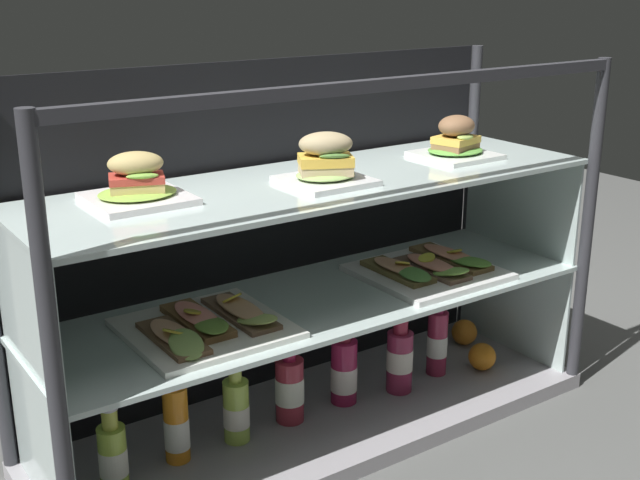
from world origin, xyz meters
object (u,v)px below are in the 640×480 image
(juice_bottle_front_fourth, at_px, (176,425))
(juice_bottle_back_right, at_px, (236,410))
(juice_bottle_front_middle, at_px, (113,455))
(juice_bottle_front_right_end, at_px, (344,371))
(orange_fruit_near_left_post, at_px, (464,332))
(open_sandwich_tray_far_left, at_px, (430,268))
(juice_bottle_front_second, at_px, (438,342))
(juice_bottle_back_center, at_px, (400,358))
(plated_roll_sandwich_far_right, at_px, (326,164))
(open_sandwich_tray_center, at_px, (208,325))
(plated_roll_sandwich_near_right_corner, at_px, (455,142))
(juice_bottle_front_left_end, at_px, (290,388))
(orange_fruit_beside_bottles, at_px, (482,357))
(plated_roll_sandwich_near_left_corner, at_px, (137,185))

(juice_bottle_front_fourth, relative_size, juice_bottle_back_right, 1.15)
(juice_bottle_front_middle, distance_m, juice_bottle_back_right, 0.32)
(juice_bottle_front_right_end, distance_m, orange_fruit_near_left_post, 0.52)
(open_sandwich_tray_far_left, relative_size, juice_bottle_front_second, 1.45)
(juice_bottle_back_right, height_order, juice_bottle_back_center, juice_bottle_back_center)
(plated_roll_sandwich_far_right, xyz_separation_m, juice_bottle_front_right_end, (0.10, 0.06, -0.57))
(juice_bottle_back_right, relative_size, juice_bottle_back_center, 0.93)
(open_sandwich_tray_center, xyz_separation_m, juice_bottle_front_middle, (-0.23, 0.02, -0.26))
(plated_roll_sandwich_near_right_corner, bearing_deg, juice_bottle_front_second, -168.18)
(juice_bottle_front_left_end, distance_m, juice_bottle_back_center, 0.33)
(juice_bottle_back_right, relative_size, orange_fruit_near_left_post, 2.65)
(plated_roll_sandwich_near_right_corner, height_order, orange_fruit_beside_bottles, plated_roll_sandwich_near_right_corner)
(plated_roll_sandwich_near_right_corner, relative_size, orange_fruit_beside_bottles, 2.41)
(juice_bottle_front_fourth, distance_m, juice_bottle_back_right, 0.15)
(juice_bottle_back_right, height_order, orange_fruit_near_left_post, juice_bottle_back_right)
(plated_roll_sandwich_far_right, bearing_deg, plated_roll_sandwich_near_right_corner, 5.49)
(plated_roll_sandwich_far_right, xyz_separation_m, orange_fruit_beside_bottles, (0.53, -0.02, -0.62))
(plated_roll_sandwich_far_right, height_order, juice_bottle_back_center, plated_roll_sandwich_far_right)
(plated_roll_sandwich_near_left_corner, xyz_separation_m, orange_fruit_near_left_post, (1.03, 0.04, -0.61))
(open_sandwich_tray_center, bearing_deg, juice_bottle_back_center, 0.94)
(plated_roll_sandwich_near_left_corner, height_order, open_sandwich_tray_center, plated_roll_sandwich_near_left_corner)
(plated_roll_sandwich_near_right_corner, bearing_deg, juice_bottle_front_left_end, 178.37)
(juice_bottle_front_fourth, relative_size, juice_bottle_front_left_end, 1.06)
(juice_bottle_front_right_end, bearing_deg, juice_bottle_front_middle, -177.92)
(plated_roll_sandwich_near_left_corner, relative_size, open_sandwich_tray_far_left, 0.60)
(juice_bottle_front_middle, bearing_deg, juice_bottle_front_fourth, 7.48)
(plated_roll_sandwich_near_left_corner, bearing_deg, juice_bottle_front_right_end, -4.34)
(plated_roll_sandwich_near_left_corner, bearing_deg, plated_roll_sandwich_near_right_corner, -3.49)
(juice_bottle_front_middle, bearing_deg, open_sandwich_tray_center, -5.29)
(plated_roll_sandwich_near_left_corner, xyz_separation_m, juice_bottle_front_left_end, (0.35, -0.04, -0.56))
(juice_bottle_front_fourth, xyz_separation_m, juice_bottle_back_right, (0.15, -0.00, -0.01))
(juice_bottle_front_middle, distance_m, orange_fruit_beside_bottles, 1.07)
(juice_bottle_front_middle, height_order, juice_bottle_back_center, juice_bottle_back_center)
(plated_roll_sandwich_near_right_corner, distance_m, juice_bottle_back_center, 0.59)
(plated_roll_sandwich_near_left_corner, distance_m, juice_bottle_back_right, 0.60)
(orange_fruit_near_left_post, bearing_deg, orange_fruit_beside_bottles, -117.08)
(plated_roll_sandwich_near_left_corner, distance_m, juice_bottle_front_middle, 0.59)
(plated_roll_sandwich_near_left_corner, bearing_deg, juice_bottle_back_center, -6.29)
(juice_bottle_front_left_end, relative_size, orange_fruit_beside_bottles, 2.87)
(orange_fruit_beside_bottles, bearing_deg, plated_roll_sandwich_near_right_corner, 146.02)
(open_sandwich_tray_far_left, bearing_deg, plated_roll_sandwich_far_right, -178.99)
(plated_roll_sandwich_far_right, xyz_separation_m, open_sandwich_tray_center, (-0.31, 0.01, -0.32))
(plated_roll_sandwich_near_right_corner, distance_m, open_sandwich_tray_center, 0.82)
(open_sandwich_tray_far_left, xyz_separation_m, juice_bottle_front_left_end, (-0.41, 0.05, -0.25))
(juice_bottle_front_right_end, distance_m, juice_bottle_back_center, 0.16)
(open_sandwich_tray_far_left, bearing_deg, juice_bottle_back_right, 175.46)
(juice_bottle_front_right_end, xyz_separation_m, orange_fruit_near_left_post, (0.51, 0.08, -0.05))
(plated_roll_sandwich_near_left_corner, distance_m, juice_bottle_back_center, 0.88)
(juice_bottle_front_fourth, bearing_deg, juice_bottle_front_left_end, 0.59)
(juice_bottle_front_middle, distance_m, juice_bottle_front_left_end, 0.47)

